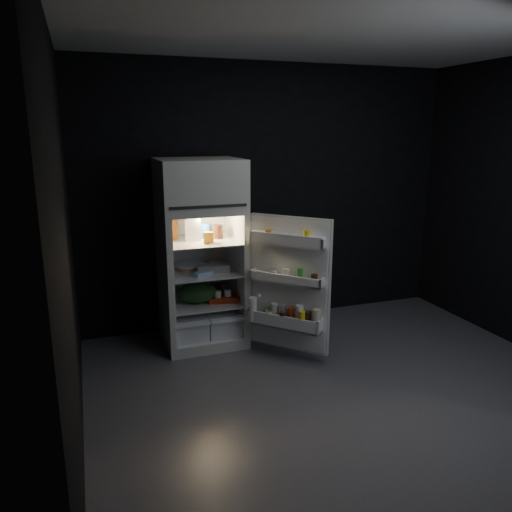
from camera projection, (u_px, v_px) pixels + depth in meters
name	position (u px, v px, depth m)	size (l,w,h in m)	color
floor	(343.00, 388.00, 4.05)	(4.00, 3.40, 0.00)	#56565B
ceiling	(360.00, 29.00, 3.38)	(4.00, 3.40, 0.00)	silver
wall_back	(270.00, 196.00, 5.27)	(4.00, 0.00, 2.70)	black
wall_left	(65.00, 244.00, 3.07)	(0.00, 3.40, 2.70)	black
refrigerator	(200.00, 246.00, 4.75)	(0.76, 0.71, 1.78)	silver
fridge_door	(288.00, 287.00, 4.42)	(0.63, 0.66, 1.22)	silver
milk_jug	(193.00, 228.00, 4.66)	(0.14, 0.14, 0.24)	white
mayo_jar	(206.00, 231.00, 4.77)	(0.11, 0.11, 0.14)	#2163B3
jam_jar	(218.00, 232.00, 4.75)	(0.10, 0.10, 0.13)	black
amber_bottle	(174.00, 228.00, 4.70)	(0.07, 0.07, 0.22)	#BC5F1E
small_carton	(209.00, 237.00, 4.57)	(0.09, 0.07, 0.10)	#C07816
egg_carton	(213.00, 269.00, 4.71)	(0.30, 0.11, 0.07)	gray
pie	(189.00, 267.00, 4.83)	(0.28, 0.28, 0.04)	#A88159
flat_package	(203.00, 274.00, 4.59)	(0.17, 0.09, 0.04)	#7FA2C4
wrapped_pkg	(214.00, 263.00, 4.94)	(0.11, 0.09, 0.05)	beige
produce_bag	(198.00, 292.00, 4.77)	(0.37, 0.31, 0.20)	#193815
yogurt_tray	(224.00, 299.00, 4.81)	(0.29, 0.16, 0.05)	maroon
small_can_red	(218.00, 288.00, 5.08)	(0.07, 0.07, 0.09)	maroon
small_can_silver	(224.00, 291.00, 4.99)	(0.06, 0.06, 0.09)	white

